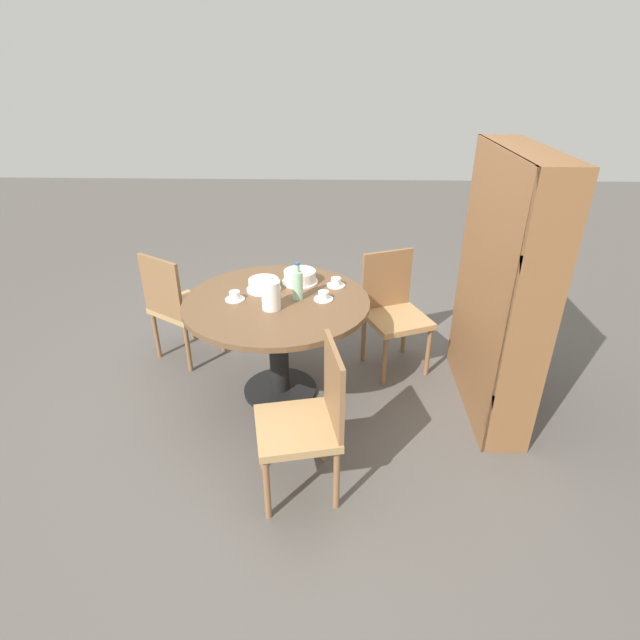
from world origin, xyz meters
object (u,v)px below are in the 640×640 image
at_px(cake_second, 264,285).
at_px(cup_c, 336,283).
at_px(bookshelf, 498,292).
at_px(cup_b, 324,296).
at_px(chair_b, 393,310).
at_px(chair_a, 308,419).
at_px(chair_c, 179,305).
at_px(cup_a, 235,296).
at_px(cake_main, 300,277).
at_px(water_bottle, 298,284).
at_px(coffee_pot, 271,294).

xyz_separation_m(cake_second, cup_c, (-0.08, 0.49, -0.01)).
height_order(bookshelf, cup_b, bookshelf).
height_order(chair_b, bookshelf, bookshelf).
bearing_deg(chair_a, cup_c, 161.06).
bearing_deg(chair_a, chair_b, 144.19).
distance_m(cup_b, cup_c, 0.24).
xyz_separation_m(chair_c, cup_b, (0.43, 1.11, 0.29)).
distance_m(bookshelf, cup_c, 1.06).
bearing_deg(chair_a, cake_second, -173.11).
distance_m(chair_a, chair_b, 1.41).
bearing_deg(cup_b, cake_second, -109.03).
bearing_deg(cup_a, bookshelf, 88.31).
height_order(chair_a, cake_main, chair_a).
bearing_deg(cup_c, chair_b, 111.53).
height_order(cake_second, cup_c, cake_second).
xyz_separation_m(chair_a, cake_second, (-1.03, -0.35, 0.30)).
height_order(chair_c, cup_c, chair_c).
distance_m(water_bottle, cup_c, 0.34).
relative_size(chair_c, water_bottle, 3.49).
xyz_separation_m(bookshelf, coffee_pot, (0.07, -1.42, 0.00)).
height_order(cake_main, cup_a, cake_main).
distance_m(chair_b, chair_c, 1.63).
bearing_deg(cup_a, cup_c, 110.28).
xyz_separation_m(chair_a, chair_b, (-1.29, 0.57, 0.00)).
relative_size(chair_c, cup_b, 6.89).
bearing_deg(chair_c, cup_c, -157.02).
bearing_deg(cake_second, bookshelf, 82.02).
relative_size(chair_b, cup_c, 6.89).
bearing_deg(bookshelf, chair_b, 51.51).
xyz_separation_m(chair_a, coffee_pot, (-0.75, -0.27, 0.36)).
bearing_deg(chair_b, cake_main, 167.69).
bearing_deg(cake_second, water_bottle, 61.33).
relative_size(coffee_pot, water_bottle, 0.89).
bearing_deg(cup_b, cup_a, -87.98).
bearing_deg(cup_c, coffee_pot, -48.11).
relative_size(chair_c, bookshelf, 0.52).
height_order(chair_b, cup_b, chair_b).
distance_m(chair_c, bookshelf, 2.29).
xyz_separation_m(bookshelf, cup_c, (-0.29, -1.02, -0.08)).
xyz_separation_m(coffee_pot, cake_second, (-0.28, -0.09, -0.06)).
height_order(cake_second, cup_a, cake_second).
relative_size(chair_b, bookshelf, 0.52).
height_order(water_bottle, cup_c, water_bottle).
distance_m(bookshelf, cake_second, 1.52).
relative_size(bookshelf, cake_second, 7.23).
distance_m(water_bottle, cake_main, 0.27).
relative_size(cake_main, cup_a, 1.98).
height_order(bookshelf, cup_a, bookshelf).
relative_size(chair_a, cake_second, 3.76).
relative_size(cup_a, cup_b, 1.00).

